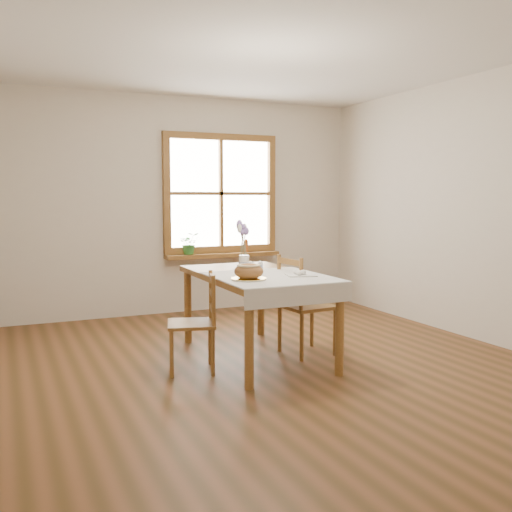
{
  "coord_description": "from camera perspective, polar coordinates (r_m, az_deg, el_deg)",
  "views": [
    {
      "loc": [
        -2.03,
        -4.18,
        1.42
      ],
      "look_at": [
        0.0,
        0.3,
        0.9
      ],
      "focal_mm": 40.0,
      "sensor_mm": 36.0,
      "label": 1
    }
  ],
  "objects": [
    {
      "name": "amber_bottle",
      "position": [
        7.19,
        -1.02,
        1.06
      ],
      "size": [
        0.07,
        0.07,
        0.17
      ],
      "primitive_type": "cylinder",
      "rotation": [
        0.0,
        0.0,
        0.16
      ],
      "color": "#AA541F",
      "rests_on": "window_sill"
    },
    {
      "name": "bread_loaf",
      "position": [
        4.49,
        -0.73,
        -1.41
      ],
      "size": [
        0.23,
        0.23,
        0.13
      ],
      "primitive_type": "ellipsoid",
      "color": "#965A35",
      "rests_on": "bread_plate"
    },
    {
      "name": "chair_left",
      "position": [
        4.66,
        -6.49,
        -6.6
      ],
      "size": [
        0.48,
        0.47,
        0.81
      ],
      "primitive_type": null,
      "rotation": [
        0.0,
        0.0,
        -1.85
      ],
      "color": "olive",
      "rests_on": "ground"
    },
    {
      "name": "flower_vase",
      "position": [
        5.36,
        -1.22,
        -0.58
      ],
      "size": [
        0.1,
        0.1,
        0.11
      ],
      "primitive_type": "cylinder",
      "rotation": [
        0.0,
        0.0,
        0.04
      ],
      "color": "silver",
      "rests_on": "dining_table"
    },
    {
      "name": "table_linen",
      "position": [
        4.69,
        1.53,
        -2.12
      ],
      "size": [
        0.91,
        0.99,
        0.01
      ],
      "primitive_type": "cube",
      "color": "silver",
      "rests_on": "dining_table"
    },
    {
      "name": "egg_napkin",
      "position": [
        4.75,
        4.51,
        -1.9
      ],
      "size": [
        0.28,
        0.26,
        0.01
      ],
      "primitive_type": "cube",
      "rotation": [
        0.0,
        0.0,
        -0.25
      ],
      "color": "silver",
      "rests_on": "table_linen"
    },
    {
      "name": "bread_plate",
      "position": [
        4.5,
        -0.73,
        -2.31
      ],
      "size": [
        0.32,
        0.32,
        0.01
      ],
      "primitive_type": "cylinder",
      "rotation": [
        0.0,
        0.0,
        0.21
      ],
      "color": "silver",
      "rests_on": "table_linen"
    },
    {
      "name": "pepper_shaker",
      "position": [
        5.08,
        0.46,
        -0.96
      ],
      "size": [
        0.05,
        0.05,
        0.08
      ],
      "primitive_type": "cylinder",
      "rotation": [
        0.0,
        0.0,
        -0.13
      ],
      "color": "silver",
      "rests_on": "table_linen"
    },
    {
      "name": "ground",
      "position": [
        4.86,
        1.48,
        -10.96
      ],
      "size": [
        5.0,
        5.0,
        0.0
      ],
      "primitive_type": "plane",
      "color": "brown",
      "rests_on": "ground"
    },
    {
      "name": "window_sill",
      "position": [
        7.09,
        -3.31,
        0.1
      ],
      "size": [
        1.46,
        0.2,
        0.05
      ],
      "color": "olive",
      "rests_on": "ground"
    },
    {
      "name": "salt_shaker",
      "position": [
        5.0,
        -0.51,
        -1.03
      ],
      "size": [
        0.05,
        0.05,
        0.09
      ],
      "primitive_type": "cylinder",
      "rotation": [
        0.0,
        0.0,
        0.08
      ],
      "color": "silver",
      "rests_on": "table_linen"
    },
    {
      "name": "dining_table",
      "position": [
        4.97,
        -0.0,
        -2.69
      ],
      "size": [
        0.9,
        1.6,
        0.75
      ],
      "color": "olive",
      "rests_on": "ground"
    },
    {
      "name": "room_walls",
      "position": [
        4.65,
        1.54,
        9.57
      ],
      "size": [
        4.6,
        5.1,
        2.65
      ],
      "color": "beige",
      "rests_on": "ground"
    },
    {
      "name": "window",
      "position": [
        7.11,
        -3.55,
        6.26
      ],
      "size": [
        1.46,
        0.08,
        1.46
      ],
      "color": "olive",
      "rests_on": "ground"
    },
    {
      "name": "eggs",
      "position": [
        4.75,
        4.51,
        -1.59
      ],
      "size": [
        0.22,
        0.21,
        0.04
      ],
      "primitive_type": null,
      "rotation": [
        0.0,
        0.0,
        -0.25
      ],
      "color": "white",
      "rests_on": "egg_napkin"
    },
    {
      "name": "lavender_bouquet",
      "position": [
        5.34,
        -1.22,
        1.69
      ],
      "size": [
        0.17,
        0.17,
        0.32
      ],
      "primitive_type": null,
      "color": "#765BA1",
      "rests_on": "flower_vase"
    },
    {
      "name": "chair_right",
      "position": [
        5.15,
        5.14,
        -4.86
      ],
      "size": [
        0.47,
        0.46,
        0.9
      ],
      "primitive_type": null,
      "rotation": [
        0.0,
        0.0,
        1.66
      ],
      "color": "olive",
      "rests_on": "ground"
    },
    {
      "name": "potted_plant",
      "position": [
        6.93,
        -6.68,
        1.01
      ],
      "size": [
        0.28,
        0.3,
        0.21
      ],
      "primitive_type": "imported",
      "rotation": [
        0.0,
        0.0,
        -0.16
      ],
      "color": "#327830",
      "rests_on": "window_sill"
    }
  ]
}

